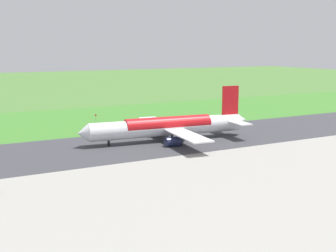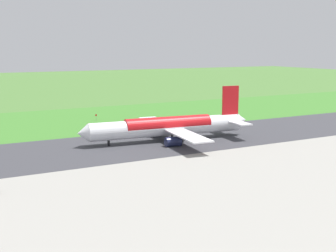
# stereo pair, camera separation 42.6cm
# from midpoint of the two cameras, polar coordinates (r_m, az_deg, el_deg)

# --- Properties ---
(ground_plane) EXTENTS (800.00, 800.00, 0.00)m
(ground_plane) POSITION_cam_midpoint_polar(r_m,az_deg,el_deg) (126.91, -4.90, -2.45)
(ground_plane) COLOR #477233
(runway_asphalt) EXTENTS (600.00, 35.76, 0.06)m
(runway_asphalt) POSITION_cam_midpoint_polar(r_m,az_deg,el_deg) (126.90, -4.90, -2.44)
(runway_asphalt) COLOR #38383D
(runway_asphalt) RESTS_ON ground
(apron_concrete) EXTENTS (440.00, 110.00, 0.05)m
(apron_concrete) POSITION_cam_midpoint_polar(r_m,az_deg,el_deg) (86.22, 7.93, -8.61)
(apron_concrete) COLOR gray
(apron_concrete) RESTS_ON ground
(grass_verge_foreground) EXTENTS (600.00, 80.00, 0.04)m
(grass_verge_foreground) POSITION_cam_midpoint_polar(r_m,az_deg,el_deg) (166.15, -10.66, 0.42)
(grass_verge_foreground) COLOR #3C782B
(grass_verge_foreground) RESTS_ON ground
(airliner_main) EXTENTS (54.15, 44.38, 15.88)m
(airliner_main) POSITION_cam_midpoint_polar(r_m,az_deg,el_deg) (131.24, 0.06, -0.05)
(airliner_main) COLOR white
(airliner_main) RESTS_ON ground
(no_stopping_sign) EXTENTS (0.60, 0.10, 2.59)m
(no_stopping_sign) POSITION_cam_midpoint_polar(r_m,az_deg,el_deg) (168.95, -9.42, 1.14)
(no_stopping_sign) COLOR slate
(no_stopping_sign) RESTS_ON ground
(traffic_cone_orange) EXTENTS (0.40, 0.40, 0.55)m
(traffic_cone_orange) POSITION_cam_midpoint_polar(r_m,az_deg,el_deg) (162.80, -10.42, 0.32)
(traffic_cone_orange) COLOR orange
(traffic_cone_orange) RESTS_ON ground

